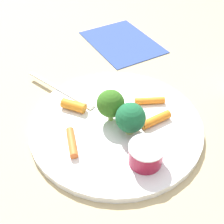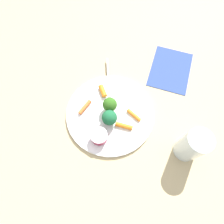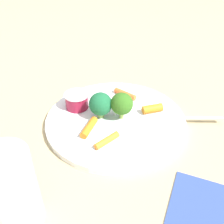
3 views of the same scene
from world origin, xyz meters
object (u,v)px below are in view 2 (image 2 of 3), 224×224
Objects in this scene: broccoli_floret_1 at (109,118)px; fork at (108,78)px; carrot_stick_3 at (124,126)px; sauce_cup at (99,136)px; carrot_stick_1 at (103,91)px; broccoli_floret_0 at (110,105)px; napkin at (170,69)px; drinking_glass at (192,146)px; carrot_stick_2 at (134,115)px; plate at (110,113)px; carrot_stick_0 at (85,107)px.

fork is at bearing -140.82° from broccoli_floret_1.
carrot_stick_3 is (-0.01, 0.05, -0.02)m from broccoli_floret_1.
sauce_cup is 1.20× the size of carrot_stick_1.
napkin is at bearing 164.25° from broccoli_floret_0.
broccoli_floret_1 is 0.25m from drinking_glass.
carrot_stick_2 is (-0.13, 0.04, -0.01)m from sauce_cup.
broccoli_floret_1 is 0.05m from carrot_stick_3.
drinking_glass is at bearing 38.13° from napkin.
napkin is (-0.28, 0.07, -0.00)m from plate.
napkin is (-0.31, 0.05, -0.04)m from broccoli_floret_1.
carrot_stick_1 is (-0.04, -0.06, -0.03)m from broccoli_floret_0.
carrot_stick_1 is at bearing -130.05° from broccoli_floret_1.
plate is 5.16× the size of carrot_stick_0.
carrot_stick_0 is at bearing -24.61° from napkin.
broccoli_floret_0 is 0.13m from fork.
sauce_cup is 0.22m from fork.
carrot_stick_3 is (0.06, 0.13, -0.00)m from carrot_stick_1.
carrot_stick_1 is at bearing -90.71° from drinking_glass.
carrot_stick_0 is at bearing -76.74° from drinking_glass.
napkin is at bearing 170.50° from broccoli_floret_1.
carrot_stick_2 is at bearing -0.09° from napkin.
broccoli_floret_1 is 0.08m from carrot_stick_2.
broccoli_floret_0 is at bearing 123.85° from carrot_stick_0.
carrot_stick_1 is at bearing -93.32° from carrot_stick_2.
sauce_cup reaches higher than plate.
sauce_cup is 0.97× the size of carrot_stick_2.
sauce_cup is 0.92× the size of carrot_stick_0.
drinking_glass is at bearing 91.18° from carrot_stick_2.
fork is (-0.19, -0.11, -0.02)m from sauce_cup.
carrot_stick_0 is 0.35m from napkin.
carrot_stick_1 is at bearing -113.70° from carrot_stick_3.
plate is at bearing 56.10° from carrot_stick_1.
carrot_stick_3 is (0.05, -0.00, 0.00)m from carrot_stick_2.
broccoli_floret_1 is 1.00× the size of carrot_stick_0.
broccoli_floret_1 is at bearing -74.32° from drinking_glass.
drinking_glass reaches higher than sauce_cup.
napkin is at bearing 179.91° from carrot_stick_2.
plate is 6.72× the size of carrot_stick_1.
carrot_stick_1 is 0.14m from carrot_stick_2.
carrot_stick_1 is 0.35× the size of drinking_glass.
carrot_stick_1 is 0.27m from napkin.
carrot_stick_0 is (0.04, -0.08, 0.01)m from plate.
broccoli_floret_0 reaches higher than napkin.
carrot_stick_2 is 0.43× the size of drinking_glass.
fork is (-0.11, -0.15, -0.01)m from carrot_stick_3.
fork is 1.09× the size of drinking_glass.
fork is (-0.09, -0.08, -0.03)m from broccoli_floret_0.
carrot_stick_1 is 0.32× the size of fork.
carrot_stick_0 is 0.41× the size of fork.
broccoli_floret_1 reaches higher than fork.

